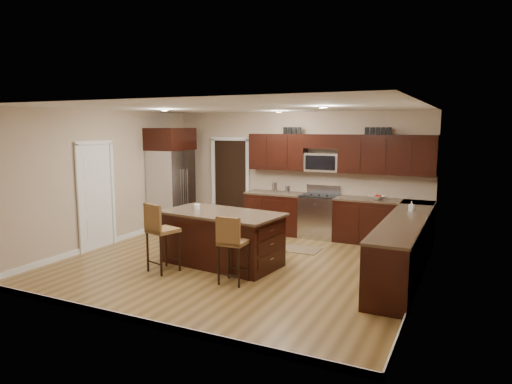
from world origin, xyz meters
The scene contains 22 objects.
floor centered at (0.00, 0.00, 0.00)m, with size 6.00×6.00×0.00m, color olive.
ceiling centered at (0.00, 0.00, 2.70)m, with size 6.00×6.00×0.00m, color silver.
wall_back centered at (0.00, 2.75, 1.35)m, with size 6.00×6.00×0.00m, color tan.
wall_left centered at (-3.00, 0.00, 1.35)m, with size 5.50×5.50×0.00m, color tan.
wall_right centered at (3.00, 0.00, 1.35)m, with size 5.50×5.50×0.00m, color tan.
base_cabinets centered at (1.90, 1.45, 0.46)m, with size 4.02×3.96×0.92m.
upper_cabinets centered at (1.04, 2.58, 1.84)m, with size 4.00×0.33×0.80m.
range centered at (0.68, 2.45, 0.47)m, with size 0.76×0.64×1.11m.
microwave centered at (0.68, 2.60, 1.62)m, with size 0.76×0.31×0.40m, color silver.
doorway centered at (-1.65, 2.73, 1.03)m, with size 0.85×0.03×2.06m, color black.
pantry_door centered at (-2.98, -0.30, 1.02)m, with size 0.03×0.80×2.04m, color white.
letter_decor centered at (0.90, 2.58, 2.29)m, with size 2.20×0.03×0.15m, color black, non-canonical shape.
island centered at (-0.25, -0.14, 0.43)m, with size 2.21×1.34×0.92m.
stool_left centered at (-0.93, -0.98, 0.72)m, with size 0.53×0.53×1.15m.
stool_right centered at (0.41, -0.98, 0.66)m, with size 0.41×0.41×1.06m.
refrigerator centered at (-2.62, 1.67, 1.20)m, with size 0.79×0.99×2.35m.
floor_mat centered at (0.62, 1.32, 0.01)m, with size 0.86×0.57×0.01m, color brown.
fruit_bowl centered at (1.91, 2.45, 0.96)m, with size 0.31×0.31×0.08m, color silver.
soap_bottle centered at (2.70, 1.34, 1.01)m, with size 0.08×0.08×0.18m, color #B2B2B2.
canister_tall centered at (-0.37, 2.45, 1.03)m, with size 0.12×0.12×0.22m, color silver.
canister_short centered at (-0.06, 2.45, 1.00)m, with size 0.11×0.11×0.16m, color silver.
island_jar centered at (-0.75, -0.14, 0.97)m, with size 0.10×0.10×0.10m, color white.
Camera 1 is at (3.64, -6.85, 2.39)m, focal length 32.00 mm.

